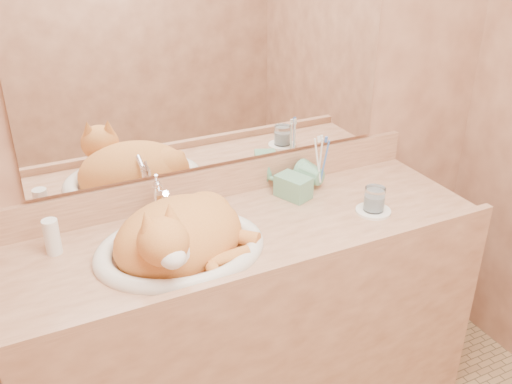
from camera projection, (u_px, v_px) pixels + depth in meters
name	position (u px, v px, depth m)	size (l,w,h in m)	color
wall_back	(214.00, 90.00, 1.92)	(2.40, 0.02, 2.50)	brown
vanity_counter	(250.00, 330.00, 2.08)	(1.60, 0.55, 0.85)	#915C41
mirror	(214.00, 49.00, 1.85)	(1.30, 0.02, 0.80)	white
sink_basin	(179.00, 228.00, 1.73)	(0.53, 0.44, 0.16)	white
faucet	(159.00, 201.00, 1.90)	(0.04, 0.11, 0.16)	white
cat	(179.00, 233.00, 1.73)	(0.43, 0.35, 0.23)	#C56D2D
soap_dispenser	(308.00, 179.00, 2.01)	(0.08, 0.09, 0.19)	#67A481
toothbrush_cup	(321.00, 179.00, 2.12)	(0.10, 0.10, 0.09)	#67A481
toothbrushes	(322.00, 158.00, 2.08)	(0.04, 0.04, 0.22)	white
saucer	(373.00, 211.00, 1.99)	(0.12, 0.12, 0.01)	white
water_glass	(374.00, 199.00, 1.97)	(0.07, 0.07, 0.08)	silver
lotion_bottle	(52.00, 237.00, 1.73)	(0.05, 0.05, 0.12)	white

